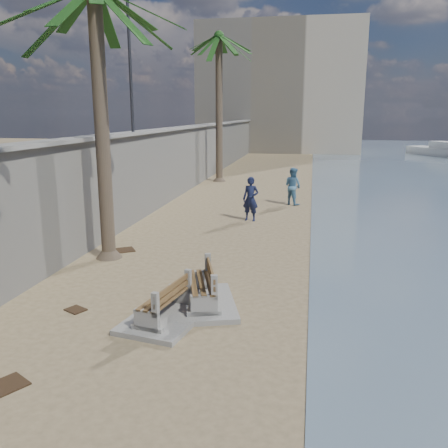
{
  "coord_description": "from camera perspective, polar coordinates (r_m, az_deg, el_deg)",
  "views": [
    {
      "loc": [
        1.93,
        -6.16,
        4.34
      ],
      "look_at": [
        -0.5,
        7.0,
        1.2
      ],
      "focal_mm": 38.0,
      "sensor_mm": 36.0,
      "label": 1
    }
  ],
  "objects": [
    {
      "name": "yacht_far",
      "position": [
        54.56,
        24.42,
        7.85
      ],
      "size": [
        5.53,
        7.77,
        1.5
      ],
      "primitive_type": null,
      "rotation": [
        0.0,
        0.0,
        2.07
      ],
      "color": "silver",
      "rests_on": "bay_water"
    },
    {
      "name": "person_b",
      "position": [
        23.14,
        8.28,
        4.76
      ],
      "size": [
        1.21,
        1.18,
        1.99
      ],
      "primitive_type": "imported",
      "rotation": [
        0.0,
        0.0,
        2.48
      ],
      "color": "teal",
      "rests_on": "ground_plane"
    },
    {
      "name": "end_building",
      "position": [
        58.35,
        6.86,
        15.74
      ],
      "size": [
        18.0,
        12.0,
        14.0
      ],
      "primitive_type": "cube",
      "color": "#B7AA93",
      "rests_on": "ground_plane"
    },
    {
      "name": "seawall",
      "position": [
        27.23,
        -4.8,
        7.71
      ],
      "size": [
        0.45,
        70.0,
        3.5
      ],
      "primitive_type": "cube",
      "color": "gray",
      "rests_on": "ground_plane"
    },
    {
      "name": "wall_cap",
      "position": [
        27.12,
        -4.87,
        11.5
      ],
      "size": [
        0.8,
        70.0,
        0.12
      ],
      "primitive_type": "cube",
      "color": "gray",
      "rests_on": "seawall"
    },
    {
      "name": "bench_far",
      "position": [
        10.29,
        -7.16,
        -9.58
      ],
      "size": [
        1.75,
        2.27,
        0.86
      ],
      "color": "gray",
      "rests_on": "ground_plane"
    },
    {
      "name": "debris_d",
      "position": [
        11.36,
        -17.42,
        -9.81
      ],
      "size": [
        0.54,
        0.51,
        0.03
      ],
      "primitive_type": "cube",
      "rotation": [
        0.0,
        0.0,
        2.66
      ],
      "color": "#382616",
      "rests_on": "ground_plane"
    },
    {
      "name": "streetlight",
      "position": [
        19.61,
        -11.29,
        19.72
      ],
      "size": [
        0.28,
        0.28,
        5.12
      ],
      "color": "#2D2D33",
      "rests_on": "wall_cap"
    },
    {
      "name": "ground_plane",
      "position": [
        7.78,
        -6.17,
        -20.81
      ],
      "size": [
        140.0,
        140.0,
        0.0
      ],
      "primitive_type": "plane",
      "color": "#8F7957"
    },
    {
      "name": "bench_near",
      "position": [
        10.97,
        -2.74,
        -7.86
      ],
      "size": [
        2.08,
        2.53,
        0.92
      ],
      "color": "gray",
      "rests_on": "ground_plane"
    },
    {
      "name": "person_a",
      "position": [
        19.42,
        3.23,
        3.41
      ],
      "size": [
        0.83,
        0.63,
        2.08
      ],
      "primitive_type": "imported",
      "rotation": [
        0.0,
        0.0,
        -0.18
      ],
      "color": "#141A38",
      "rests_on": "ground_plane"
    },
    {
      "name": "debris_b",
      "position": [
        8.88,
        -24.93,
        -17.28
      ],
      "size": [
        0.79,
        0.84,
        0.03
      ],
      "primitive_type": "cube",
      "rotation": [
        0.0,
        0.0,
        4.18
      ],
      "color": "#382616",
      "rests_on": "ground_plane"
    },
    {
      "name": "palm_back",
      "position": [
        31.08,
        -0.61,
        21.4
      ],
      "size": [
        5.0,
        5.0,
        9.83
      ],
      "color": "brown",
      "rests_on": "ground_plane"
    },
    {
      "name": "debris_c",
      "position": [
        15.69,
        -12.1,
        -3.1
      ],
      "size": [
        0.93,
        0.88,
        0.03
      ],
      "primitive_type": "cube",
      "rotation": [
        0.0,
        0.0,
        0.58
      ],
      "color": "#382616",
      "rests_on": "ground_plane"
    }
  ]
}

